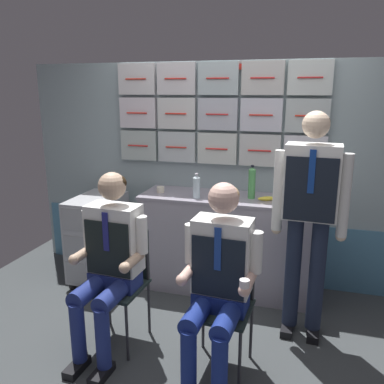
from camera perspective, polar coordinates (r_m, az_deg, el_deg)
ground at (r=3.15m, az=-0.28°, el=-22.78°), size 4.80×4.80×0.04m
galley_bulkhead at (r=3.92m, az=5.18°, el=3.26°), size 4.20×0.14×2.15m
galley_counter at (r=3.83m, az=4.92°, el=-7.36°), size 1.61×0.53×0.93m
service_trolley at (r=4.09m, az=-13.36°, el=-6.20°), size 0.40×0.65×0.87m
folding_chair_left at (r=3.13m, az=-10.06°, el=-11.20°), size 0.42×0.42×0.86m
crew_member_left at (r=2.93m, az=-11.76°, el=-8.79°), size 0.52×0.65×1.33m
folding_chair_right at (r=2.82m, az=4.69°, el=-14.06°), size 0.42×0.43×0.86m
crew_member_right at (r=2.59m, az=3.86°, el=-11.70°), size 0.52×0.65×1.33m
crew_member_standing at (r=3.06m, az=16.57°, el=-1.93°), size 0.55×0.28×1.75m
water_bottle_blue_cap at (r=3.59m, az=0.65°, el=0.79°), size 0.07×0.07×0.23m
water_bottle_clear at (r=3.61m, az=8.60°, el=1.34°), size 0.06×0.06×0.31m
coffee_cup_white at (r=3.81m, az=-4.55°, el=0.37°), size 0.07×0.07×0.06m
espresso_cup_small at (r=3.55m, az=5.95°, el=-0.67°), size 0.07×0.07×0.06m
snack_banana at (r=3.58m, az=10.75°, el=-0.93°), size 0.17×0.10×0.04m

